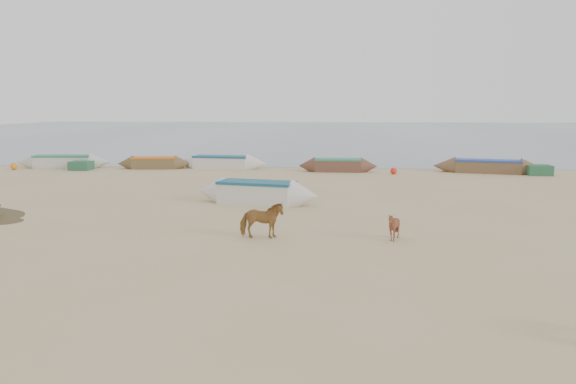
{
  "coord_description": "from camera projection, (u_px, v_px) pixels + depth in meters",
  "views": [
    {
      "loc": [
        1.77,
        -17.77,
        4.33
      ],
      "look_at": [
        0.0,
        4.0,
        1.0
      ],
      "focal_mm": 35.0,
      "sensor_mm": 36.0,
      "label": 1
    }
  ],
  "objects": [
    {
      "name": "ground",
      "position": [
        278.0,
        241.0,
        18.3
      ],
      "size": [
        140.0,
        140.0,
        0.0
      ],
      "primitive_type": "plane",
      "color": "tan",
      "rests_on": "ground"
    },
    {
      "name": "sea",
      "position": [
        324.0,
        131.0,
        99.1
      ],
      "size": [
        160.0,
        160.0,
        0.0
      ],
      "primitive_type": "plane",
      "color": "slate",
      "rests_on": "ground"
    },
    {
      "name": "cow_adult",
      "position": [
        262.0,
        220.0,
        18.52
      ],
      "size": [
        1.51,
        0.81,
        1.22
      ],
      "primitive_type": "imported",
      "rotation": [
        0.0,
        0.0,
        1.67
      ],
      "color": "olive",
      "rests_on": "ground"
    },
    {
      "name": "calf_front",
      "position": [
        394.0,
        227.0,
        18.27
      ],
      "size": [
        1.09,
        1.05,
        0.92
      ],
      "primitive_type": "imported",
      "rotation": [
        0.0,
        0.0,
        -1.08
      ],
      "color": "brown",
      "rests_on": "ground"
    },
    {
      "name": "near_canoe",
      "position": [
        257.0,
        192.0,
        25.27
      ],
      "size": [
        5.93,
        2.63,
        1.01
      ],
      "primitive_type": null,
      "rotation": [
        0.0,
        0.0,
        -0.22
      ],
      "color": "silver",
      "rests_on": "ground"
    },
    {
      "name": "waterline_canoes",
      "position": [
        316.0,
        164.0,
        38.26
      ],
      "size": [
        50.02,
        3.65,
        0.91
      ],
      "color": "beige",
      "rests_on": "ground"
    },
    {
      "name": "beach_clutter",
      "position": [
        366.0,
        167.0,
        37.69
      ],
      "size": [
        44.52,
        4.0,
        0.64
      ],
      "color": "#295C3E",
      "rests_on": "ground"
    }
  ]
}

